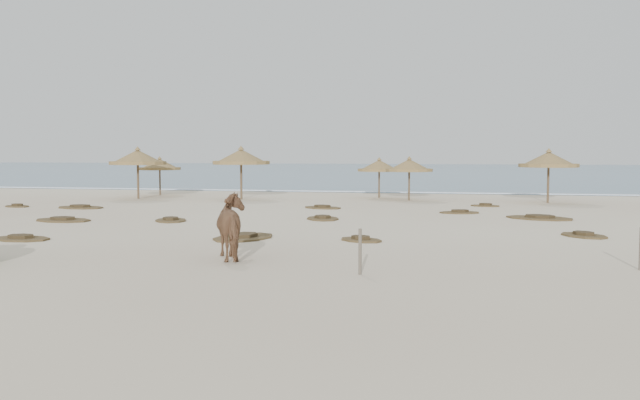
# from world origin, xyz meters

# --- Properties ---
(ground) EXTENTS (160.00, 160.00, 0.00)m
(ground) POSITION_xyz_m (0.00, 0.00, 0.00)
(ground) COLOR beige
(ground) RESTS_ON ground
(ocean) EXTENTS (200.00, 100.00, 0.01)m
(ocean) POSITION_xyz_m (0.00, 75.00, 0.00)
(ocean) COLOR #275777
(ocean) RESTS_ON ground
(foam_line) EXTENTS (70.00, 0.60, 0.01)m
(foam_line) POSITION_xyz_m (0.00, 26.00, 0.00)
(foam_line) COLOR white
(foam_line) RESTS_ON ground
(palapa_0) EXTENTS (3.99, 3.99, 3.05)m
(palapa_0) POSITION_xyz_m (-12.33, 16.45, 2.37)
(palapa_0) COLOR brown
(palapa_0) RESTS_ON ground
(palapa_1) EXTENTS (3.28, 3.28, 2.45)m
(palapa_1) POSITION_xyz_m (-12.51, 19.77, 1.90)
(palapa_1) COLOR brown
(palapa_1) RESTS_ON ground
(palapa_2) EXTENTS (4.36, 4.36, 3.09)m
(palapa_2) POSITION_xyz_m (-6.33, 17.35, 2.40)
(palapa_2) COLOR brown
(palapa_2) RESTS_ON ground
(palapa_3) EXTENTS (2.94, 2.94, 2.42)m
(palapa_3) POSITION_xyz_m (1.28, 20.20, 1.88)
(palapa_3) COLOR brown
(palapa_3) RESTS_ON ground
(palapa_4) EXTENTS (3.54, 3.54, 2.50)m
(palapa_4) POSITION_xyz_m (3.20, 18.54, 1.94)
(palapa_4) COLOR brown
(palapa_4) RESTS_ON ground
(palapa_5) EXTENTS (3.47, 3.47, 2.94)m
(palapa_5) POSITION_xyz_m (10.67, 18.21, 2.28)
(palapa_5) COLOR brown
(palapa_5) RESTS_ON ground
(horse) EXTENTS (1.82, 2.20, 1.70)m
(horse) POSITION_xyz_m (0.80, -4.20, 0.85)
(horse) COLOR brown
(horse) RESTS_ON ground
(fence_post_near) EXTENTS (0.09, 0.09, 1.05)m
(fence_post_near) POSITION_xyz_m (4.35, -5.84, 0.52)
(fence_post_near) COLOR brown
(fence_post_near) RESTS_ON ground
(scrub_1) EXTENTS (2.80, 2.14, 0.16)m
(scrub_1) POSITION_xyz_m (-9.23, 3.79, 0.05)
(scrub_1) COLOR brown
(scrub_1) RESTS_ON ground
(scrub_2) EXTENTS (1.91, 2.23, 0.16)m
(scrub_2) POSITION_xyz_m (-4.98, 4.63, 0.05)
(scrub_2) COLOR brown
(scrub_2) RESTS_ON ground
(scrub_3) EXTENTS (1.90, 2.32, 0.16)m
(scrub_3) POSITION_xyz_m (0.78, 6.67, 0.05)
(scrub_3) COLOR brown
(scrub_3) RESTS_ON ground
(scrub_4) EXTENTS (1.96, 2.15, 0.16)m
(scrub_4) POSITION_xyz_m (10.37, 2.80, 0.05)
(scrub_4) COLOR brown
(scrub_4) RESTS_ON ground
(scrub_5) EXTENTS (3.32, 2.84, 0.16)m
(scrub_5) POSITION_xyz_m (9.47, 8.79, 0.05)
(scrub_5) COLOR brown
(scrub_5) RESTS_ON ground
(scrub_6) EXTENTS (2.84, 2.19, 0.16)m
(scrub_6) POSITION_xyz_m (-11.99, 9.67, 0.05)
(scrub_6) COLOR brown
(scrub_6) RESTS_ON ground
(scrub_7) EXTENTS (2.07, 1.62, 0.16)m
(scrub_7) POSITION_xyz_m (6.19, 10.75, 0.05)
(scrub_7) COLOR brown
(scrub_7) RESTS_ON ground
(scrub_8) EXTENTS (1.75, 1.48, 0.16)m
(scrub_8) POSITION_xyz_m (-15.46, 9.64, 0.05)
(scrub_8) COLOR brown
(scrub_8) RESTS_ON ground
(scrub_9) EXTENTS (2.23, 2.85, 0.16)m
(scrub_9) POSITION_xyz_m (-0.36, -0.07, 0.05)
(scrub_9) COLOR brown
(scrub_9) RESTS_ON ground
(scrub_10) EXTENTS (1.68, 1.31, 0.16)m
(scrub_10) POSITION_xyz_m (7.37, 15.00, 0.05)
(scrub_10) COLOR brown
(scrub_10) RESTS_ON ground
(scrub_11) EXTENTS (2.19, 1.61, 0.16)m
(scrub_11) POSITION_xyz_m (-7.12, -1.89, 0.05)
(scrub_11) COLOR brown
(scrub_11) RESTS_ON ground
(scrub_12) EXTENTS (1.82, 1.70, 0.16)m
(scrub_12) POSITION_xyz_m (3.42, 0.12, 0.05)
(scrub_12) COLOR brown
(scrub_12) RESTS_ON ground
(scrub_13) EXTENTS (2.38, 2.05, 0.16)m
(scrub_13) POSITION_xyz_m (-0.40, 12.07, 0.05)
(scrub_13) COLOR brown
(scrub_13) RESTS_ON ground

